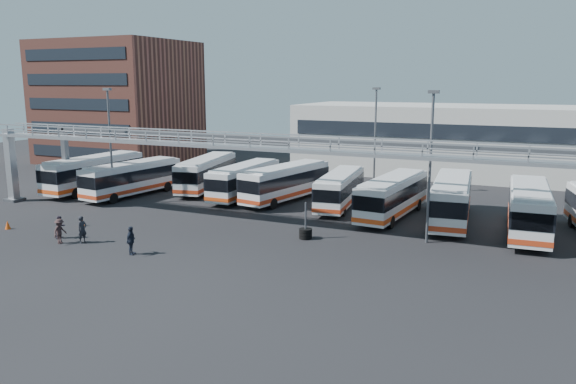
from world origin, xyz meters
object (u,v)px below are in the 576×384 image
at_px(bus_0, 94,172).
at_px(cone_right, 82,222).
at_px(bus_1, 132,177).
at_px(cone_left, 8,225).
at_px(light_pole_left, 110,140).
at_px(light_pole_back, 375,135).
at_px(tire_stack, 306,233).
at_px(pedestrian_a, 82,229).
at_px(bus_3, 245,179).
at_px(bus_8, 529,208).
at_px(pedestrian_b, 60,227).
at_px(bus_5, 340,188).
at_px(bus_6, 393,195).
at_px(light_pole_mid, 430,159).
at_px(pedestrian_c, 60,231).
at_px(bus_7, 452,198).
at_px(bus_2, 207,172).
at_px(bus_4, 286,181).
at_px(pedestrian_d, 131,241).

relative_size(bus_0, cone_right, 18.24).
xyz_separation_m(bus_1, cone_left, (-0.39, -13.63, -1.48)).
bearing_deg(light_pole_left, light_pole_back, 34.99).
distance_m(cone_right, tire_stack, 17.23).
xyz_separation_m(bus_0, pedestrian_a, (12.48, -14.46, -0.99)).
xyz_separation_m(light_pole_back, bus_3, (-10.48, -6.95, -3.98)).
xyz_separation_m(bus_8, cone_right, (-30.82, -11.44, -1.61)).
relative_size(pedestrian_b, cone_left, 2.47).
distance_m(bus_3, pedestrian_a, 18.02).
xyz_separation_m(bus_5, bus_6, (5.02, -1.67, 0.14)).
bearing_deg(light_pole_left, cone_left, -95.35).
height_order(light_pole_mid, bus_6, light_pole_mid).
xyz_separation_m(bus_8, pedestrian_c, (-28.62, -15.62, -1.07)).
distance_m(bus_1, cone_right, 11.43).
bearing_deg(light_pole_mid, pedestrian_b, -157.91).
distance_m(bus_7, pedestrian_b, 28.79).
bearing_deg(bus_7, bus_1, 178.18).
xyz_separation_m(light_pole_left, bus_0, (-5.68, 3.71, -3.80)).
distance_m(light_pole_mid, bus_3, 20.55).
xyz_separation_m(bus_2, pedestrian_c, (1.29, -20.26, -0.98)).
relative_size(bus_2, bus_4, 1.01).
bearing_deg(cone_right, pedestrian_b, -69.08).
height_order(bus_3, bus_5, bus_3).
bearing_deg(light_pole_left, bus_8, 6.89).
xyz_separation_m(bus_6, bus_8, (10.09, -1.02, 0.10)).
relative_size(pedestrian_a, cone_right, 2.95).
height_order(bus_2, pedestrian_a, bus_2).
xyz_separation_m(bus_4, pedestrian_b, (-9.09, -17.83, -1.02)).
bearing_deg(bus_0, pedestrian_a, -47.45).
bearing_deg(cone_left, bus_4, 50.34).
height_order(light_pole_left, light_pole_back, same).
xyz_separation_m(light_pole_back, bus_6, (4.06, -8.85, -3.90)).
relative_size(bus_6, pedestrian_d, 6.03).
bearing_deg(cone_left, pedestrian_b, -2.14).
height_order(light_pole_back, bus_4, light_pole_back).
xyz_separation_m(light_pole_mid, pedestrian_b, (-23.44, -9.51, -4.93)).
bearing_deg(cone_right, cone_left, -145.16).
height_order(bus_8, tire_stack, bus_8).
distance_m(bus_4, tire_stack, 12.73).
distance_m(light_pole_back, cone_left, 32.55).
bearing_deg(bus_5, light_pole_left, -166.97).
bearing_deg(bus_0, bus_8, 2.35).
relative_size(light_pole_left, pedestrian_d, 5.58).
bearing_deg(bus_2, light_pole_left, -127.25).
bearing_deg(bus_7, light_pole_mid, -101.39).
height_order(bus_4, bus_6, bus_6).
height_order(bus_3, bus_6, bus_6).
relative_size(light_pole_mid, bus_2, 0.91).
height_order(bus_3, cone_right, bus_3).
relative_size(bus_6, bus_8, 0.95).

